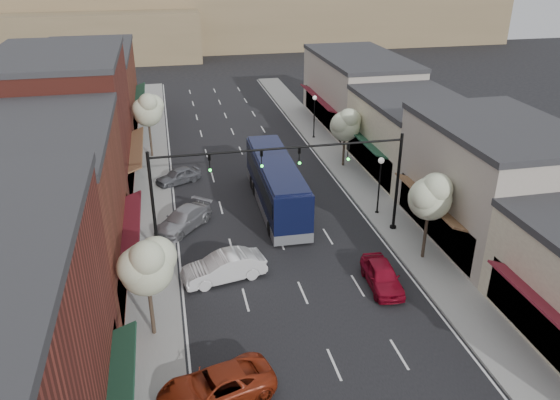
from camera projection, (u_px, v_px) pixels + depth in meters
ground at (312, 314)px, 29.35m from camera, size 160.00×160.00×0.00m
sidewalk_left at (152, 189)px, 44.06m from camera, size 2.80×73.00×0.15m
sidewalk_right at (349, 172)px, 47.26m from camera, size 2.80×73.00×0.15m
curb_left at (169, 187)px, 44.32m from camera, size 0.25×73.00×0.17m
curb_right at (334, 173)px, 47.00m from camera, size 0.25×73.00×0.17m
bldg_left_midnear at (35, 213)px, 29.94m from camera, size 10.14×14.10×9.40m
bldg_left_midfar at (67, 124)px, 41.99m from camera, size 10.14×14.10×10.90m
bldg_left_far at (90, 91)px, 56.66m from camera, size 10.14×18.10×8.40m
bldg_right_midnear at (492, 182)px, 35.59m from camera, size 9.14×12.10×7.90m
bldg_right_midfar at (412, 136)px, 46.51m from camera, size 9.14×12.10×6.40m
bldg_right_far at (358, 91)px, 58.67m from camera, size 9.14×16.10×7.40m
hill_far at (191, 11)px, 106.30m from camera, size 120.00×30.00×12.00m
hill_near at (48, 35)px, 91.78m from camera, size 50.00×20.00×8.00m
signal_mast_right at (365, 171)px, 35.51m from camera, size 8.22×0.46×7.00m
signal_mast_left at (191, 186)px, 33.36m from camera, size 8.22×0.46×7.00m
tree_right_near at (431, 195)px, 32.52m from camera, size 2.85×2.65×5.95m
tree_right_far at (346, 124)px, 46.85m from camera, size 2.85×2.65×5.43m
tree_left_near at (147, 265)px, 25.91m from camera, size 2.85×2.65×5.69m
tree_left_far at (148, 109)px, 48.72m from camera, size 2.85×2.65×6.13m
lamp_post_near at (380, 176)px, 38.83m from camera, size 0.44×0.44×4.44m
lamp_post_far at (314, 110)px, 54.29m from camera, size 0.44×0.44×4.44m
coach_bus at (276, 184)px, 40.33m from camera, size 2.89×12.28×3.74m
red_hatchback at (382, 275)px, 31.41m from camera, size 2.00×4.36×1.45m
parked_car_a at (216, 387)px, 23.55m from camera, size 5.57×3.56×1.43m
parked_car_b at (224, 267)px, 32.05m from camera, size 5.17×2.67×1.62m
parked_car_c at (183, 219)px, 37.80m from camera, size 4.71×5.04×1.43m
parked_car_d at (178, 176)px, 45.01m from camera, size 4.08×3.11×1.30m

